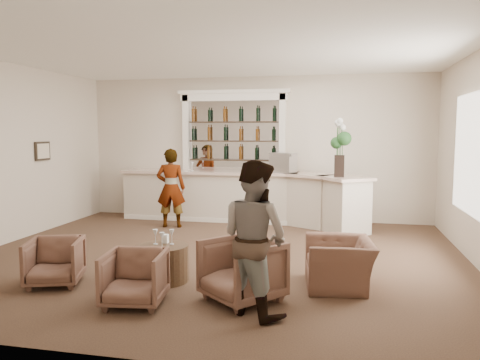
{
  "coord_description": "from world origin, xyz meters",
  "views": [
    {
      "loc": [
        1.97,
        -7.23,
        2.06
      ],
      "look_at": [
        0.21,
        0.9,
        1.18
      ],
      "focal_mm": 35.0,
      "sensor_mm": 36.0,
      "label": 1
    }
  ],
  "objects_px": {
    "armchair_center": "(135,278)",
    "armchair_far": "(339,263)",
    "armchair_right": "(242,270)",
    "bar_counter": "(244,197)",
    "guest": "(255,238)",
    "sommelier": "(171,188)",
    "flower_vase": "(340,144)",
    "cocktail_table": "(163,263)",
    "espresso_machine": "(283,163)",
    "armchair_left": "(55,262)"
  },
  "relations": [
    {
      "from": "armchair_center",
      "to": "armchair_far",
      "type": "distance_m",
      "value": 2.64
    },
    {
      "from": "armchair_center",
      "to": "armchair_right",
      "type": "distance_m",
      "value": 1.28
    },
    {
      "from": "armchair_far",
      "to": "armchair_center",
      "type": "bearing_deg",
      "value": -70.52
    },
    {
      "from": "bar_counter",
      "to": "guest",
      "type": "bearing_deg",
      "value": -76.92
    },
    {
      "from": "sommelier",
      "to": "flower_vase",
      "type": "distance_m",
      "value": 3.64
    },
    {
      "from": "flower_vase",
      "to": "armchair_center",
      "type": "bearing_deg",
      "value": -117.02
    },
    {
      "from": "sommelier",
      "to": "armchair_center",
      "type": "xyz_separation_m",
      "value": [
        1.18,
        -4.38,
        -0.52
      ]
    },
    {
      "from": "cocktail_table",
      "to": "flower_vase",
      "type": "relative_size",
      "value": 0.59
    },
    {
      "from": "cocktail_table",
      "to": "guest",
      "type": "height_order",
      "value": "guest"
    },
    {
      "from": "guest",
      "to": "armchair_center",
      "type": "height_order",
      "value": "guest"
    },
    {
      "from": "bar_counter",
      "to": "cocktail_table",
      "type": "distance_m",
      "value": 4.36
    },
    {
      "from": "guest",
      "to": "flower_vase",
      "type": "xyz_separation_m",
      "value": [
        0.89,
        4.52,
        0.92
      ]
    },
    {
      "from": "armchair_right",
      "to": "espresso_machine",
      "type": "distance_m",
      "value": 4.98
    },
    {
      "from": "armchair_far",
      "to": "armchair_right",
      "type": "bearing_deg",
      "value": -62.54
    },
    {
      "from": "armchair_left",
      "to": "armchair_center",
      "type": "xyz_separation_m",
      "value": [
        1.36,
        -0.44,
        0.01
      ]
    },
    {
      "from": "armchair_far",
      "to": "espresso_machine",
      "type": "height_order",
      "value": "espresso_machine"
    },
    {
      "from": "armchair_right",
      "to": "espresso_machine",
      "type": "bearing_deg",
      "value": 131.04
    },
    {
      "from": "flower_vase",
      "to": "armchair_far",
      "type": "bearing_deg",
      "value": -89.32
    },
    {
      "from": "armchair_right",
      "to": "armchair_far",
      "type": "bearing_deg",
      "value": 74.28
    },
    {
      "from": "armchair_far",
      "to": "armchair_left",
      "type": "bearing_deg",
      "value": -85.84
    },
    {
      "from": "cocktail_table",
      "to": "armchair_center",
      "type": "distance_m",
      "value": 0.9
    },
    {
      "from": "guest",
      "to": "espresso_machine",
      "type": "bearing_deg",
      "value": -53.84
    },
    {
      "from": "bar_counter",
      "to": "espresso_machine",
      "type": "xyz_separation_m",
      "value": [
        0.88,
        0.03,
        0.79
      ]
    },
    {
      "from": "bar_counter",
      "to": "armchair_left",
      "type": "xyz_separation_m",
      "value": [
        -1.58,
        -4.79,
        -0.26
      ]
    },
    {
      "from": "armchair_left",
      "to": "flower_vase",
      "type": "distance_m",
      "value": 5.72
    },
    {
      "from": "armchair_right",
      "to": "guest",
      "type": "bearing_deg",
      "value": -18.02
    },
    {
      "from": "flower_vase",
      "to": "sommelier",
      "type": "bearing_deg",
      "value": -176.99
    },
    {
      "from": "armchair_right",
      "to": "armchair_far",
      "type": "height_order",
      "value": "armchair_right"
    },
    {
      "from": "cocktail_table",
      "to": "armchair_far",
      "type": "distance_m",
      "value": 2.38
    },
    {
      "from": "cocktail_table",
      "to": "armchair_right",
      "type": "relative_size",
      "value": 0.82
    },
    {
      "from": "bar_counter",
      "to": "espresso_machine",
      "type": "relative_size",
      "value": 11.48
    },
    {
      "from": "armchair_left",
      "to": "flower_vase",
      "type": "relative_size",
      "value": 0.6
    },
    {
      "from": "bar_counter",
      "to": "cocktail_table",
      "type": "height_order",
      "value": "bar_counter"
    },
    {
      "from": "bar_counter",
      "to": "armchair_far",
      "type": "bearing_deg",
      "value": -62.21
    },
    {
      "from": "bar_counter",
      "to": "flower_vase",
      "type": "relative_size",
      "value": 4.94
    },
    {
      "from": "sommelier",
      "to": "flower_vase",
      "type": "relative_size",
      "value": 1.46
    },
    {
      "from": "bar_counter",
      "to": "armchair_right",
      "type": "relative_size",
      "value": 6.84
    },
    {
      "from": "sommelier",
      "to": "armchair_left",
      "type": "distance_m",
      "value": 3.97
    },
    {
      "from": "bar_counter",
      "to": "flower_vase",
      "type": "bearing_deg",
      "value": -17.9
    },
    {
      "from": "armchair_center",
      "to": "armchair_far",
      "type": "xyz_separation_m",
      "value": [
        2.37,
        1.18,
        -0.01
      ]
    },
    {
      "from": "espresso_machine",
      "to": "cocktail_table",
      "type": "bearing_deg",
      "value": -85.01
    },
    {
      "from": "armchair_left",
      "to": "armchair_far",
      "type": "height_order",
      "value": "same"
    },
    {
      "from": "bar_counter",
      "to": "espresso_machine",
      "type": "height_order",
      "value": "espresso_machine"
    },
    {
      "from": "guest",
      "to": "armchair_right",
      "type": "xyz_separation_m",
      "value": [
        -0.22,
        0.35,
        -0.49
      ]
    },
    {
      "from": "sommelier",
      "to": "espresso_machine",
      "type": "height_order",
      "value": "sommelier"
    },
    {
      "from": "guest",
      "to": "armchair_far",
      "type": "bearing_deg",
      "value": -96.74
    },
    {
      "from": "sommelier",
      "to": "armchair_left",
      "type": "bearing_deg",
      "value": 76.14
    },
    {
      "from": "guest",
      "to": "armchair_center",
      "type": "relative_size",
      "value": 2.45
    },
    {
      "from": "guest",
      "to": "bar_counter",
      "type": "bearing_deg",
      "value": -44.31
    },
    {
      "from": "armchair_right",
      "to": "flower_vase",
      "type": "bearing_deg",
      "value": 114.89
    }
  ]
}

